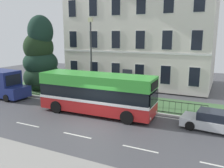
{
  "coord_description": "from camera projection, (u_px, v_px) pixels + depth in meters",
  "views": [
    {
      "loc": [
        7.67,
        -12.87,
        5.93
      ],
      "look_at": [
        -0.4,
        3.92,
        2.07
      ],
      "focal_mm": 37.81,
      "sensor_mm": 36.0,
      "label": 1
    }
  ],
  "objects": [
    {
      "name": "ground_plane",
      "position": [
        98.0,
        122.0,
        16.55
      ],
      "size": [
        60.0,
        56.0,
        0.18
      ],
      "color": "#46464B"
    },
    {
      "name": "georgian_townhouse",
      "position": [
        141.0,
        28.0,
        28.23
      ],
      "size": [
        16.88,
        8.59,
        13.17
      ],
      "color": "silver",
      "rests_on": "ground_plane"
    },
    {
      "name": "iron_verge_railing",
      "position": [
        100.0,
        98.0,
        20.32
      ],
      "size": [
        17.29,
        0.04,
        0.97
      ],
      "color": "black",
      "rests_on": "ground_plane"
    },
    {
      "name": "evergreen_tree",
      "position": [
        41.0,
        60.0,
        25.37
      ],
      "size": [
        4.13,
        4.13,
        8.2
      ],
      "color": "#423328",
      "rests_on": "ground_plane"
    },
    {
      "name": "single_decker_bus",
      "position": [
        97.0,
        93.0,
        17.93
      ],
      "size": [
        8.98,
        2.81,
        3.07
      ],
      "rotation": [
        0.0,
        0.0,
        0.03
      ],
      "color": "red",
      "rests_on": "ground_plane"
    },
    {
      "name": "white_panel_van",
      "position": [
        0.0,
        83.0,
        22.96
      ],
      "size": [
        5.84,
        2.39,
        2.63
      ],
      "rotation": [
        0.0,
        0.0,
        -0.04
      ],
      "color": "navy",
      "rests_on": "ground_plane"
    },
    {
      "name": "parked_hatchback_01",
      "position": [
        214.0,
        121.0,
        14.91
      ],
      "size": [
        3.98,
        2.01,
        1.25
      ],
      "rotation": [
        0.0,
        0.0,
        3.06
      ],
      "color": "silver",
      "rests_on": "ground_plane"
    },
    {
      "name": "street_lamp_post",
      "position": [
        91.0,
        55.0,
        20.63
      ],
      "size": [
        0.36,
        0.24,
        7.28
      ],
      "color": "#333338",
      "rests_on": "ground_plane"
    },
    {
      "name": "litter_bin",
      "position": [
        59.0,
        91.0,
        22.69
      ],
      "size": [
        0.46,
        0.46,
        1.16
      ],
      "color": "black",
      "rests_on": "ground_plane"
    }
  ]
}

